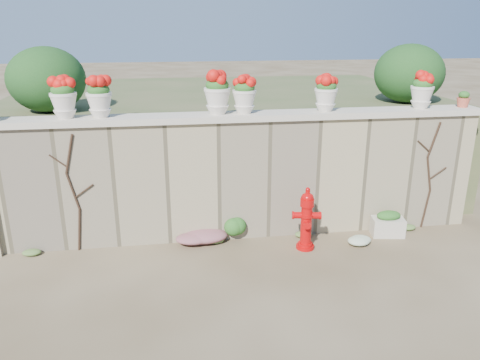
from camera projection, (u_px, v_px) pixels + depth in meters
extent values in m
plane|color=#4D3B26|center=(263.00, 289.00, 6.42)|extent=(80.00, 80.00, 0.00)
cube|color=#998B66|center=(243.00, 179.00, 7.79)|extent=(8.00, 0.40, 2.00)
cube|color=beige|center=(243.00, 116.00, 7.46)|extent=(8.10, 0.52, 0.10)
cube|color=#384C23|center=(221.00, 135.00, 10.79)|extent=(9.00, 6.00, 2.00)
ellipsoid|color=#143814|center=(47.00, 79.00, 7.96)|extent=(1.30, 1.30, 1.10)
ellipsoid|color=#143814|center=(409.00, 73.00, 8.91)|extent=(1.30, 1.30, 1.10)
cylinder|color=black|center=(79.00, 230.00, 7.41)|extent=(0.12, 0.04, 0.70)
cylinder|color=black|center=(73.00, 191.00, 7.20)|extent=(0.17, 0.04, 0.61)
cylinder|color=black|center=(69.00, 154.00, 7.01)|extent=(0.18, 0.04, 0.61)
cylinder|color=black|center=(84.00, 191.00, 7.22)|extent=(0.30, 0.02, 0.22)
cylinder|color=black|center=(58.00, 161.00, 7.02)|extent=(0.25, 0.02, 0.21)
cylinder|color=black|center=(425.00, 209.00, 8.26)|extent=(0.12, 0.04, 0.70)
cylinder|color=black|center=(429.00, 174.00, 8.04)|extent=(0.17, 0.04, 0.61)
cylinder|color=black|center=(434.00, 140.00, 7.85)|extent=(0.18, 0.04, 0.61)
cylinder|color=black|center=(438.00, 173.00, 8.07)|extent=(0.30, 0.02, 0.22)
cylinder|color=black|center=(424.00, 146.00, 7.86)|extent=(0.25, 0.02, 0.21)
cylinder|color=#B50608|center=(305.00, 247.00, 7.57)|extent=(0.29, 0.29, 0.05)
cylinder|color=#B50608|center=(306.00, 224.00, 7.45)|extent=(0.18, 0.18, 0.65)
cylinder|color=#B50608|center=(307.00, 215.00, 7.40)|extent=(0.22, 0.22, 0.04)
cylinder|color=#B50608|center=(307.00, 202.00, 7.33)|extent=(0.22, 0.22, 0.13)
ellipsoid|color=#B50608|center=(308.00, 196.00, 7.29)|extent=(0.20, 0.20, 0.15)
cylinder|color=#B50608|center=(308.00, 191.00, 7.27)|extent=(0.07, 0.07, 0.10)
cylinder|color=#B50608|center=(297.00, 215.00, 7.40)|extent=(0.16, 0.13, 0.10)
cylinder|color=#B50608|center=(316.00, 215.00, 7.39)|extent=(0.16, 0.13, 0.10)
cylinder|color=#B50608|center=(307.00, 224.00, 7.32)|extent=(0.11, 0.12, 0.09)
cube|color=beige|center=(388.00, 227.00, 7.99)|extent=(0.58, 0.39, 0.31)
ellipsoid|color=#1E5119|center=(389.00, 215.00, 7.93)|extent=(0.44, 0.31, 0.16)
ellipsoid|color=#1E5119|center=(239.00, 225.00, 7.77)|extent=(0.58, 0.52, 0.55)
ellipsoid|color=#B7246E|center=(204.00, 235.00, 7.73)|extent=(1.00, 0.67, 0.27)
ellipsoid|color=white|center=(360.00, 239.00, 7.70)|extent=(0.50, 0.40, 0.18)
ellipsoid|color=#1E5119|center=(62.00, 90.00, 6.92)|extent=(0.34, 0.34, 0.20)
ellipsoid|color=red|center=(62.00, 84.00, 6.89)|extent=(0.30, 0.30, 0.21)
ellipsoid|color=#1E5119|center=(98.00, 90.00, 6.99)|extent=(0.33, 0.33, 0.20)
ellipsoid|color=red|center=(98.00, 84.00, 6.97)|extent=(0.29, 0.29, 0.21)
ellipsoid|color=#1E5119|center=(217.00, 85.00, 7.24)|extent=(0.36, 0.36, 0.22)
ellipsoid|color=red|center=(217.00, 79.00, 7.21)|extent=(0.32, 0.32, 0.23)
ellipsoid|color=#1E5119|center=(244.00, 88.00, 7.31)|extent=(0.32, 0.32, 0.19)
ellipsoid|color=red|center=(244.00, 82.00, 7.29)|extent=(0.28, 0.28, 0.20)
ellipsoid|color=#1E5119|center=(326.00, 86.00, 7.51)|extent=(0.32, 0.32, 0.19)
ellipsoid|color=red|center=(327.00, 81.00, 7.48)|extent=(0.28, 0.28, 0.20)
ellipsoid|color=#1E5119|center=(423.00, 84.00, 7.74)|extent=(0.33, 0.33, 0.20)
ellipsoid|color=red|center=(424.00, 79.00, 7.72)|extent=(0.29, 0.29, 0.21)
ellipsoid|color=#1E5119|center=(464.00, 95.00, 7.92)|extent=(0.18, 0.18, 0.13)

